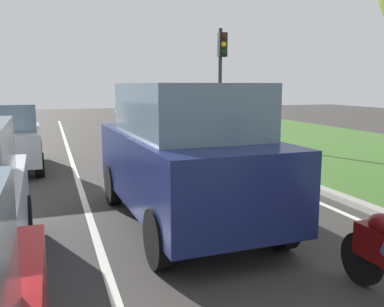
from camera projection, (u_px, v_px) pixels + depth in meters
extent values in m
plane|color=#383533|center=(100.00, 167.00, 11.78)|extent=(60.00, 60.00, 0.00)
cube|color=silver|center=(74.00, 168.00, 11.56)|extent=(0.12, 32.00, 0.01)
cube|color=silver|center=(219.00, 159.00, 12.92)|extent=(0.12, 32.00, 0.01)
cube|color=#3D6628|center=(352.00, 151.00, 14.46)|extent=(9.00, 48.00, 0.06)
cube|color=#9E9B93|center=(234.00, 157.00, 13.07)|extent=(0.24, 48.00, 0.12)
cube|color=navy|center=(183.00, 167.00, 6.85)|extent=(2.07, 4.57, 1.10)
cube|color=slate|center=(186.00, 109.00, 6.56)|extent=(1.80, 2.76, 0.80)
cylinder|color=black|center=(113.00, 184.00, 8.04)|extent=(0.25, 0.77, 0.76)
cylinder|color=black|center=(198.00, 177.00, 8.66)|extent=(0.25, 0.77, 0.76)
cylinder|color=black|center=(159.00, 238.00, 5.22)|extent=(0.25, 0.77, 0.76)
cylinder|color=black|center=(280.00, 222.00, 5.84)|extent=(0.25, 0.77, 0.76)
cylinder|color=black|center=(24.00, 217.00, 6.23)|extent=(0.23, 0.64, 0.64)
cube|color=#B7BABF|center=(8.00, 144.00, 11.27)|extent=(1.75, 3.75, 0.80)
cube|color=slate|center=(5.00, 117.00, 10.92)|extent=(1.54, 1.94, 0.68)
cylinder|color=black|center=(38.00, 150.00, 12.76)|extent=(0.24, 0.61, 0.60)
cylinder|color=black|center=(39.00, 165.00, 10.43)|extent=(0.24, 0.61, 0.60)
cylinder|color=black|center=(361.00, 259.00, 4.81)|extent=(0.10, 0.60, 0.60)
cylinder|color=#2D2D2D|center=(220.00, 86.00, 16.45)|extent=(0.14, 0.14, 4.39)
cube|color=black|center=(222.00, 45.00, 16.01)|extent=(0.32, 0.24, 0.90)
sphere|color=#3F0F0F|center=(224.00, 37.00, 15.85)|extent=(0.20, 0.20, 0.20)
sphere|color=#F2AD19|center=(224.00, 44.00, 15.89)|extent=(0.20, 0.20, 0.20)
sphere|color=black|center=(224.00, 52.00, 15.94)|extent=(0.20, 0.20, 0.20)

